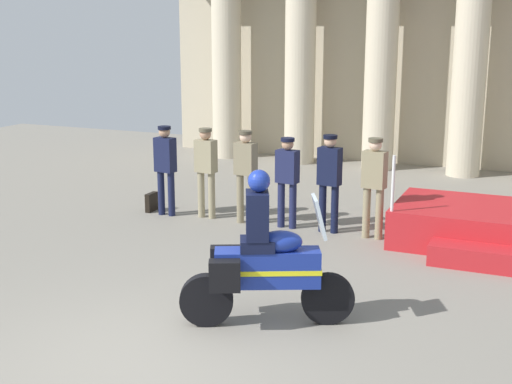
% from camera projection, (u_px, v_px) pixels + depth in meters
% --- Properties ---
extents(ground_plane, '(28.59, 28.59, 0.00)m').
position_uv_depth(ground_plane, '(143.00, 364.00, 7.38)').
color(ground_plane, gray).
extents(colonnade_backdrop, '(12.14, 1.63, 6.56)m').
position_uv_depth(colonnade_backdrop, '(387.00, 33.00, 17.26)').
color(colonnade_backdrop, '#B6AB91').
rests_on(colonnade_backdrop, ground_plane).
extents(reviewing_stand, '(3.36, 2.38, 1.54)m').
position_uv_depth(reviewing_stand, '(500.00, 230.00, 11.19)').
color(reviewing_stand, '#B21E23').
rests_on(reviewing_stand, ground_plane).
extents(officer_in_row_0, '(0.41, 0.27, 1.70)m').
position_uv_depth(officer_in_row_0, '(165.00, 163.00, 12.99)').
color(officer_in_row_0, '#141938').
rests_on(officer_in_row_0, ground_plane).
extents(officer_in_row_1, '(0.41, 0.27, 1.68)m').
position_uv_depth(officer_in_row_1, '(206.00, 165.00, 12.82)').
color(officer_in_row_1, gray).
rests_on(officer_in_row_1, ground_plane).
extents(officer_in_row_2, '(0.41, 0.27, 1.69)m').
position_uv_depth(officer_in_row_2, '(246.00, 169.00, 12.45)').
color(officer_in_row_2, '#7A7056').
rests_on(officer_in_row_2, ground_plane).
extents(officer_in_row_3, '(0.41, 0.27, 1.61)m').
position_uv_depth(officer_in_row_3, '(287.00, 175.00, 12.18)').
color(officer_in_row_3, '#191E42').
rests_on(officer_in_row_3, ground_plane).
extents(officer_in_row_4, '(0.41, 0.27, 1.71)m').
position_uv_depth(officer_in_row_4, '(329.00, 176.00, 11.89)').
color(officer_in_row_4, black).
rests_on(officer_in_row_4, ground_plane).
extents(officer_in_row_5, '(0.41, 0.27, 1.71)m').
position_uv_depth(officer_in_row_5, '(374.00, 180.00, 11.54)').
color(officer_in_row_5, '#847A5B').
rests_on(officer_in_row_5, ground_plane).
extents(motorcycle_with_rider, '(1.94, 1.09, 1.90)m').
position_uv_depth(motorcycle_with_rider, '(261.00, 262.00, 8.18)').
color(motorcycle_with_rider, black).
rests_on(motorcycle_with_rider, ground_plane).
extents(briefcase_on_ground, '(0.10, 0.32, 0.36)m').
position_uv_depth(briefcase_on_ground, '(152.00, 202.00, 13.46)').
color(briefcase_on_ground, black).
rests_on(briefcase_on_ground, ground_plane).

